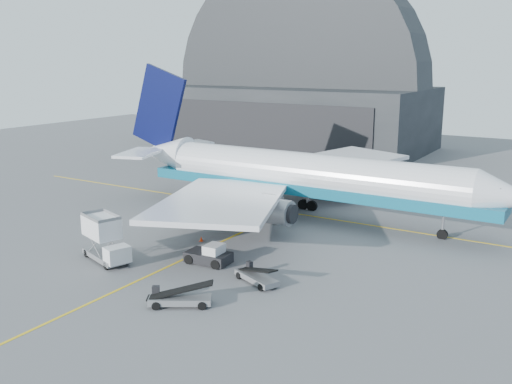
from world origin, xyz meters
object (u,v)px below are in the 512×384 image
Objects in this scene: catering_truck at (105,239)px; belt_loader_b at (256,276)px; airliner at (296,175)px; pushback_tug at (210,256)px; belt_loader_a at (179,298)px.

belt_loader_b is (13.93, 2.60, -1.43)m from catering_truck.
pushback_tug is (0.86, -17.55, -4.04)m from airliner.
pushback_tug is 8.87m from belt_loader_a.
belt_loader_a is (11.48, -3.96, -1.39)m from catering_truck.
catering_truck is at bearing 129.00° from belt_loader_a.
catering_truck is 1.35× the size of belt_loader_b.
airliner is 8.03× the size of catering_truck.
catering_truck reaches higher than belt_loader_b.
belt_loader_a is 1.03× the size of belt_loader_b.
pushback_tug is at bearing -87.20° from airliner.
pushback_tug is 0.90× the size of belt_loader_b.
belt_loader_a is at bearing -0.12° from catering_truck.
airliner reaches higher than belt_loader_a.
belt_loader_a is at bearing -80.78° from airliner.
airliner is 10.45× the size of belt_loader_a.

